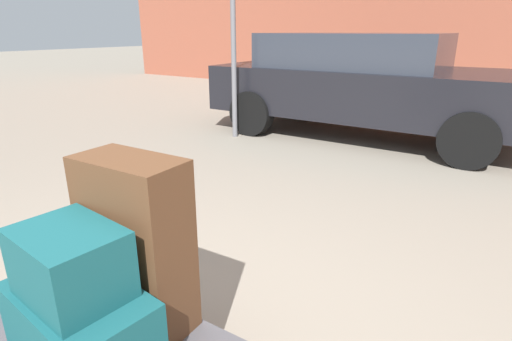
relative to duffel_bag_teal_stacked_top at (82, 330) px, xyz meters
The scene contains 5 objects.
duffel_bag_teal_stacked_top is the anchor object (origin of this frame).
suitcase_brown_front_right 0.34m from the duffel_bag_teal_stacked_top, 90.71° to the left, with size 0.42×0.22×0.69m, color #51331E.
duffel_bag_teal_topmost_pile 0.26m from the duffel_bag_teal_stacked_top, ahead, with size 0.35×0.27×0.23m, color #144C51.
parked_car 5.15m from the duffel_bag_teal_stacked_top, 98.36° to the left, with size 4.32×1.96×1.42m.
no_parking_sign 4.70m from the duffel_bag_teal_stacked_top, 119.21° to the left, with size 0.50×0.07×2.46m.
Camera 1 is at (1.21, -0.67, 1.46)m, focal length 28.48 mm.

